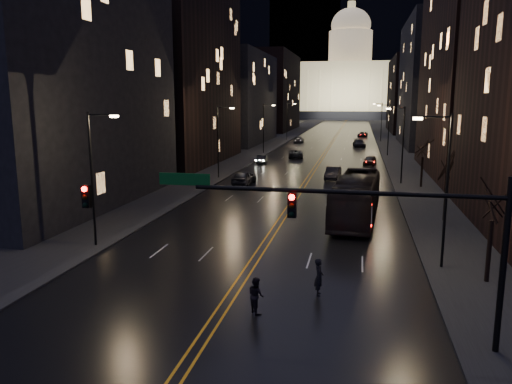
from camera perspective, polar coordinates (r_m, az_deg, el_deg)
The scene contains 37 objects.
ground at distance 22.50m, azimuth -5.24°, elevation -15.19°, with size 900.00×900.00×0.00m, color black.
road at distance 149.80m, azimuth 9.37°, elevation 6.68°, with size 20.00×320.00×0.02m, color black.
sidewalk_left at distance 151.01m, azimuth 4.02°, elevation 6.85°, with size 8.00×320.00×0.16m, color black.
sidewalk_right at distance 149.89m, azimuth 14.76°, elevation 6.50°, with size 8.00×320.00×0.16m, color black.
center_line at distance 149.80m, azimuth 9.37°, elevation 6.68°, with size 0.62×320.00×0.01m, color orange.
building_left_near at distance 49.42m, azimuth -21.95°, elevation 11.24°, with size 12.00×28.00×22.00m, color black.
building_left_mid at distance 78.29m, azimuth -8.81°, elevation 13.53°, with size 12.00×30.00×28.00m, color black.
building_left_far at distance 114.59m, azimuth -2.04°, elevation 10.66°, with size 12.00×34.00×20.00m, color black.
building_left_dist at distance 161.65m, azimuth 2.05°, elevation 11.33°, with size 12.00×40.00×24.00m, color black.
building_right_tall at distance 71.57m, azimuth 24.77°, elevation 17.04°, with size 12.00×30.00×38.00m, color black.
building_right_mid at distance 112.42m, azimuth 19.71°, elevation 11.60°, with size 12.00×34.00×26.00m, color black.
building_right_dist at distance 160.07m, azimuth 17.31°, elevation 10.52°, with size 12.00×40.00×22.00m, color black.
mountain_ridge at distance 404.60m, azimuth 17.20°, elevation 17.94°, with size 520.00×60.00×130.00m, color black.
capitol at distance 269.53m, azimuth 10.58°, elevation 11.94°, with size 90.00×50.00×58.50m.
traffic_signal at distance 19.91m, azimuth 11.03°, elevation -3.16°, with size 17.29×0.45×7.00m.
streetlamp_right_near at distance 30.12m, azimuth 20.66°, elevation 0.94°, with size 2.13×0.25×9.00m.
streetlamp_left_near at distance 34.16m, azimuth -18.01°, elevation 2.17°, with size 2.13×0.25×9.00m.
streetlamp_right_mid at distance 59.74m, azimuth 16.29°, elevation 5.64°, with size 2.13×0.25×9.00m.
streetlamp_left_mid at distance 61.88m, azimuth -4.20°, elevation 6.19°, with size 2.13×0.25×9.00m.
streetlamp_right_far at distance 89.62m, azimuth 14.81°, elevation 7.21°, with size 2.13×0.25×9.00m.
streetlamp_left_far at distance 91.05m, azimuth 0.98°, elevation 7.60°, with size 2.13×0.25×9.00m.
streetlamp_right_dist at distance 119.55m, azimuth 14.07°, elevation 7.99°, with size 2.13×0.25×9.00m.
streetlamp_left_dist at distance 120.64m, azimuth 3.65°, elevation 8.30°, with size 2.13×0.25×9.00m.
tree_right_near at distance 28.72m, azimuth 25.50°, elevation -0.98°, with size 2.40×2.40×6.65m.
tree_right_mid at distance 42.28m, azimuth 21.08°, elevation 2.74°, with size 2.40×2.40×6.65m.
tree_right_far at distance 58.03m, azimuth 18.57°, elevation 4.83°, with size 2.40×2.40×6.65m.
bus at distance 41.39m, azimuth 11.40°, elevation -0.69°, with size 3.09×13.22×3.68m, color black.
oncoming_car_a at distance 57.93m, azimuth -1.40°, elevation 1.68°, with size 1.96×4.88×1.66m, color black.
oncoming_car_b at distance 77.19m, azimuth 0.72°, elevation 3.79°, with size 1.42×4.09×1.35m, color black.
oncoming_car_c at distance 84.82m, azimuth 4.58°, elevation 4.40°, with size 2.39×5.19×1.44m, color black.
oncoming_car_d at distance 114.87m, azimuth 4.93°, elevation 5.97°, with size 1.90×4.67×1.36m, color black.
receding_car_a at distance 62.26m, azimuth 8.78°, elevation 2.13°, with size 1.64×4.70×1.55m, color black.
receding_car_b at distance 77.05m, azimuth 12.88°, elevation 3.55°, with size 1.71×4.25×1.45m, color black.
receding_car_c at distance 105.69m, azimuth 11.71°, elevation 5.47°, with size 2.26×5.57×1.62m, color black.
receding_car_d at distance 135.01m, azimuth 12.10°, elevation 6.46°, with size 2.25×4.88×1.36m, color black.
pedestrian_a at distance 25.60m, azimuth 7.20°, elevation -9.63°, with size 0.70×0.46×1.92m, color black.
pedestrian_b at distance 23.49m, azimuth 0.01°, elevation -11.70°, with size 0.84×0.46×1.72m, color black.
Camera 1 is at (6.01, -19.36, 9.75)m, focal length 35.00 mm.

